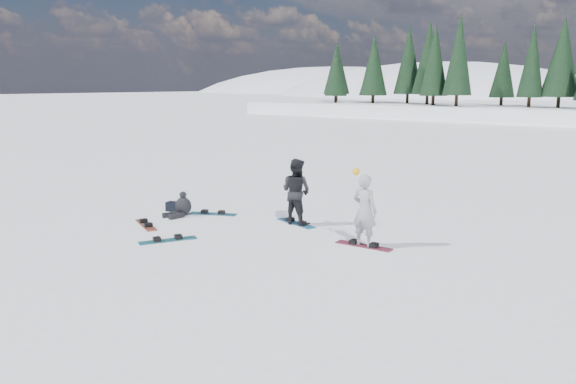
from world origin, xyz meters
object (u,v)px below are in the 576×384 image
(snowboard_loose_c, at_px, (213,214))
(snowboarder_man, at_px, (296,192))
(seated_rider, at_px, (182,206))
(snowboard_loose_a, at_px, (168,240))
(gear_bag, at_px, (174,207))
(snowboarder_woman, at_px, (365,210))
(snowboard_loose_b, at_px, (146,225))

(snowboard_loose_c, bearing_deg, snowboarder_man, -12.93)
(seated_rider, distance_m, snowboard_loose_a, 2.88)
(seated_rider, relative_size, gear_bag, 2.12)
(gear_bag, bearing_deg, seated_rider, -19.56)
(seated_rider, bearing_deg, gear_bag, 174.82)
(seated_rider, bearing_deg, snowboard_loose_c, 62.88)
(seated_rider, height_order, gear_bag, seated_rider)
(snowboard_loose_c, bearing_deg, snowboard_loose_a, -92.55)
(snowboarder_woman, relative_size, gear_bag, 4.45)
(snowboard_loose_b, bearing_deg, snowboard_loose_c, 100.46)
(snowboarder_man, height_order, snowboard_loose_b, snowboarder_man)
(seated_rider, bearing_deg, snowboarder_woman, 19.87)
(seated_rider, bearing_deg, snowboard_loose_a, -34.41)
(seated_rider, xyz_separation_m, snowboard_loose_b, (0.11, -1.49, -0.28))
(snowboarder_woman, xyz_separation_m, snowboard_loose_b, (-6.06, -2.08, -0.92))
(snowboarder_woman, distance_m, snowboard_loose_b, 6.47)
(snowboarder_woman, xyz_separation_m, seated_rider, (-6.17, -0.59, -0.64))
(snowboard_loose_a, bearing_deg, seated_rider, 68.49)
(gear_bag, bearing_deg, snowboarder_man, 15.26)
(snowboarder_man, xyz_separation_m, snowboard_loose_c, (-2.79, -0.66, -0.95))
(snowboard_loose_b, height_order, snowboard_loose_a, same)
(snowboarder_man, xyz_separation_m, gear_bag, (-4.11, -1.12, -0.81))
(seated_rider, relative_size, snowboard_loose_c, 0.64)
(snowboarder_woman, xyz_separation_m, gear_bag, (-6.87, -0.34, -0.78))
(snowboarder_woman, height_order, snowboard_loose_c, snowboarder_woman)
(gear_bag, distance_m, snowboard_loose_a, 3.53)
(snowboard_loose_c, xyz_separation_m, snowboard_loose_a, (1.26, -2.86, 0.00))
(snowboarder_woman, xyz_separation_m, snowboard_loose_a, (-4.28, -2.75, -0.92))
(seated_rider, distance_m, snowboard_loose_c, 0.99)
(snowboarder_woman, relative_size, snowboard_loose_a, 1.33)
(gear_bag, xyz_separation_m, snowboard_loose_b, (0.81, -1.73, -0.14))
(snowboarder_man, distance_m, snowboard_loose_c, 3.02)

